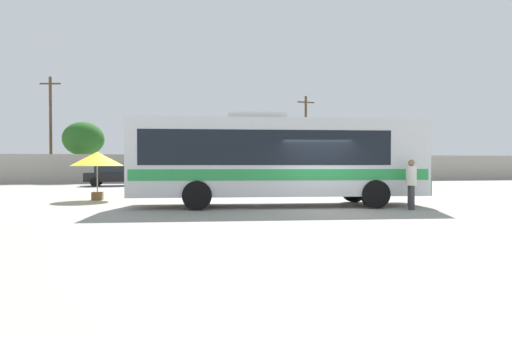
{
  "coord_description": "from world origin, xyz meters",
  "views": [
    {
      "loc": [
        -5.0,
        -14.04,
        1.67
      ],
      "look_at": [
        -1.56,
        4.08,
        1.33
      ],
      "focal_mm": 29.2,
      "sensor_mm": 36.0,
      "label": 1
    }
  ],
  "objects": [
    {
      "name": "roadside_tree_midleft",
      "position": [
        -2.96,
        27.47,
        4.21
      ],
      "size": [
        3.27,
        3.27,
        5.63
      ],
      "color": "brown",
      "rests_on": "ground_plane"
    },
    {
      "name": "utility_pole_near",
      "position": [
        7.54,
        25.57,
        4.31
      ],
      "size": [
        1.79,
        0.44,
        8.26
      ],
      "color": "#4C3823",
      "rests_on": "ground_plane"
    },
    {
      "name": "roadside_tree_left",
      "position": [
        -13.01,
        24.37,
        3.74
      ],
      "size": [
        3.47,
        3.47,
        5.23
      ],
      "color": "brown",
      "rests_on": "ground_plane"
    },
    {
      "name": "vendor_umbrella_secondary_yellow",
      "position": [
        -8.51,
        5.54,
        1.81
      ],
      "size": [
        2.28,
        2.28,
        2.16
      ],
      "color": "gray",
      "rests_on": "ground_plane"
    },
    {
      "name": "coach_bus_silver_green",
      "position": [
        -1.29,
        1.63,
        1.89
      ],
      "size": [
        11.31,
        3.61,
        3.54
      ],
      "color": "silver",
      "rests_on": "ground_plane"
    },
    {
      "name": "perimeter_wall",
      "position": [
        0.0,
        22.18,
        1.19
      ],
      "size": [
        80.0,
        0.3,
        2.37
      ],
      "primitive_type": "cube",
      "color": "#9E998C",
      "rests_on": "ground_plane"
    },
    {
      "name": "parked_car_second_red",
      "position": [
        -2.84,
        17.65,
        0.81
      ],
      "size": [
        4.33,
        2.0,
        1.54
      ],
      "color": "red",
      "rests_on": "ground_plane"
    },
    {
      "name": "attendant_by_bus_door",
      "position": [
        3.18,
        -0.57,
        1.01
      ],
      "size": [
        0.38,
        0.38,
        1.79
      ],
      "color": "#38383D",
      "rests_on": "ground_plane"
    },
    {
      "name": "parked_car_rightmost_silver",
      "position": [
        7.91,
        18.28,
        0.81
      ],
      "size": [
        4.57,
        2.19,
        1.54
      ],
      "color": "#B7BABF",
      "rests_on": "ground_plane"
    },
    {
      "name": "parked_car_third_red",
      "position": [
        2.58,
        18.01,
        0.75
      ],
      "size": [
        4.68,
        2.16,
        1.4
      ],
      "color": "red",
      "rests_on": "ground_plane"
    },
    {
      "name": "parked_car_leftmost_black",
      "position": [
        -9.48,
        17.5,
        0.79
      ],
      "size": [
        4.16,
        2.13,
        1.49
      ],
      "color": "black",
      "rests_on": "ground_plane"
    },
    {
      "name": "utility_pole_far",
      "position": [
        -15.81,
        24.89,
        4.76
      ],
      "size": [
        1.79,
        0.46,
        9.14
      ],
      "color": "#4C3823",
      "rests_on": "ground_plane"
    },
    {
      "name": "ground_plane",
      "position": [
        0.0,
        10.0,
        0.0
      ],
      "size": [
        300.0,
        300.0,
        0.0
      ],
      "primitive_type": "plane",
      "color": "gray"
    }
  ]
}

